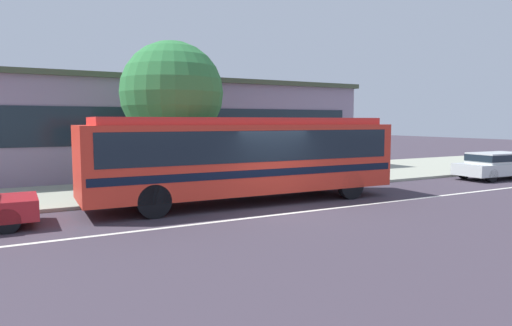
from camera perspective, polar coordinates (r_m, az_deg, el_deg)
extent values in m
plane|color=#3B333F|center=(14.61, 2.78, -5.79)|extent=(120.00, 120.00, 0.00)
cube|color=#9A9E8B|center=(20.68, -7.21, -2.38)|extent=(60.00, 8.00, 0.12)
cube|color=silver|center=(13.94, 4.51, -6.32)|extent=(56.00, 0.16, 0.01)
cube|color=red|center=(15.51, -1.34, 0.67)|extent=(10.94, 2.76, 2.26)
cube|color=red|center=(15.46, -1.35, 5.30)|extent=(10.06, 2.44, 0.24)
cube|color=#19232D|center=(15.48, -1.34, 2.34)|extent=(10.28, 2.77, 1.00)
cube|color=black|center=(15.55, -1.33, -0.83)|extent=(10.72, 2.78, 0.24)
cube|color=#19232D|center=(18.47, 13.89, 2.67)|extent=(0.18, 2.17, 1.09)
cylinder|color=black|center=(18.42, 7.58, -1.95)|extent=(1.01, 0.31, 1.00)
cylinder|color=black|center=(16.69, 11.86, -2.77)|extent=(1.01, 0.31, 1.00)
cylinder|color=black|center=(15.53, -14.78, -3.42)|extent=(1.01, 0.31, 1.00)
cylinder|color=black|center=(13.43, -12.77, -4.73)|extent=(1.01, 0.31, 1.00)
cylinder|color=black|center=(14.57, -28.84, -5.20)|extent=(0.64, 0.23, 0.64)
cylinder|color=black|center=(12.99, -28.91, -6.41)|extent=(0.64, 0.23, 0.64)
cube|color=silver|center=(25.07, 28.38, -0.59)|extent=(4.79, 1.99, 0.55)
cube|color=silver|center=(24.84, 28.11, 0.59)|extent=(2.72, 1.67, 0.50)
cube|color=#19232D|center=(24.84, 28.11, 0.65)|extent=(2.76, 1.69, 0.32)
cylinder|color=black|center=(26.78, 29.02, -0.70)|extent=(0.65, 0.26, 0.64)
cylinder|color=black|center=(24.33, 24.77, -1.06)|extent=(0.65, 0.26, 0.64)
cylinder|color=black|center=(23.41, 27.60, -1.41)|extent=(0.65, 0.26, 0.64)
cylinder|color=#6C5D55|center=(17.80, -12.23, -2.12)|extent=(0.14, 0.14, 0.85)
cylinder|color=#6C5D55|center=(17.72, -11.79, -2.15)|extent=(0.14, 0.14, 0.85)
cylinder|color=#9C53A2|center=(17.68, -12.05, 0.24)|extent=(0.48, 0.48, 0.63)
sphere|color=tan|center=(17.65, -12.08, 1.63)|extent=(0.23, 0.23, 0.23)
cylinder|color=#706D53|center=(17.51, -19.84, -2.34)|extent=(0.14, 0.14, 0.91)
cylinder|color=#706D53|center=(17.55, -19.33, -2.31)|extent=(0.14, 0.14, 0.91)
cylinder|color=red|center=(17.45, -19.67, 0.21)|extent=(0.36, 0.36, 0.64)
sphere|color=tan|center=(17.42, -19.71, 1.61)|extent=(0.22, 0.22, 0.22)
cylinder|color=#7B6453|center=(17.51, -15.70, -2.30)|extent=(0.14, 0.14, 0.87)
cylinder|color=#7B6453|center=(17.60, -15.28, -2.25)|extent=(0.14, 0.14, 0.87)
cylinder|color=#2971B4|center=(17.47, -15.55, 0.15)|extent=(0.44, 0.44, 0.63)
sphere|color=tan|center=(17.44, -15.58, 1.56)|extent=(0.23, 0.23, 0.23)
cylinder|color=gray|center=(20.16, 9.30, 1.27)|extent=(0.08, 0.08, 2.59)
cube|color=yellow|center=(20.12, 9.35, 4.39)|extent=(0.10, 0.44, 0.56)
cylinder|color=brown|center=(18.28, -10.41, 0.51)|extent=(0.27, 0.27, 2.38)
sphere|color=#2F793D|center=(18.25, -10.55, 8.68)|extent=(4.03, 4.03, 4.03)
cube|color=gray|center=(25.19, -12.55, 4.14)|extent=(21.65, 7.09, 4.71)
cube|color=#19232D|center=(21.78, -9.93, 4.64)|extent=(19.92, 0.04, 1.69)
cube|color=#404936|center=(25.26, -12.66, 9.75)|extent=(22.05, 7.49, 0.24)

